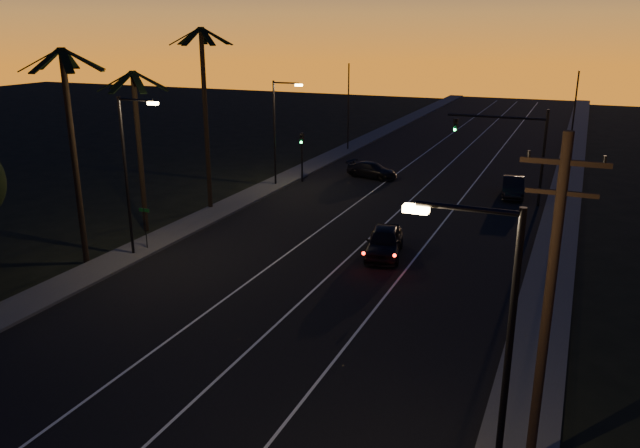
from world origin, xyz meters
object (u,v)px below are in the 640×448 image
at_px(utility_pole, 548,303).
at_px(signal_mast, 511,139).
at_px(lead_car, 384,242).
at_px(right_car, 513,187).
at_px(cross_car, 372,170).

xyz_separation_m(utility_pole, signal_mast, (-4.46, 29.99, -0.53)).
xyz_separation_m(lead_car, right_car, (5.21, 16.45, -0.08)).
relative_size(right_car, cross_car, 0.96).
height_order(signal_mast, lead_car, signal_mast).
xyz_separation_m(utility_pole, cross_car, (-16.19, 33.83, -4.64)).
height_order(utility_pole, cross_car, utility_pole).
xyz_separation_m(signal_mast, right_car, (0.30, 2.07, -4.03)).
bearing_deg(utility_pole, lead_car, 121.01).
distance_m(utility_pole, signal_mast, 30.33).
height_order(utility_pole, signal_mast, utility_pole).
distance_m(utility_pole, right_car, 32.65).
relative_size(utility_pole, cross_car, 2.06).
xyz_separation_m(lead_car, cross_car, (-6.81, 18.22, -0.16)).
bearing_deg(utility_pole, cross_car, 115.58).
relative_size(utility_pole, lead_car, 1.78).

